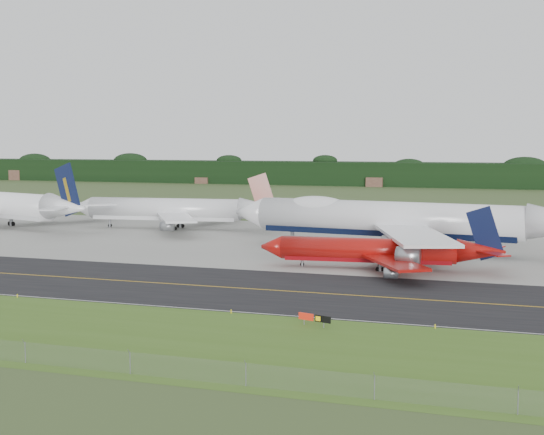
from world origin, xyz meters
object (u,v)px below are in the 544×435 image
(jet_ba_747, at_px, (400,220))
(jet_red_737, at_px, (381,251))
(jet_star_tail, at_px, (176,210))
(taxiway_sign, at_px, (314,318))

(jet_ba_747, distance_m, jet_red_737, 22.78)
(jet_ba_747, height_order, jet_star_tail, jet_ba_747)
(jet_red_737, xyz_separation_m, jet_star_tail, (-61.09, 45.32, 1.71))
(jet_ba_747, bearing_deg, jet_red_737, -89.91)
(jet_star_tail, distance_m, taxiway_sign, 108.07)
(jet_red_737, height_order, jet_star_tail, jet_star_tail)
(jet_red_737, bearing_deg, jet_star_tail, 143.43)
(taxiway_sign, bearing_deg, jet_red_737, 89.21)
(jet_ba_747, relative_size, taxiway_sign, 17.61)
(jet_red_737, height_order, taxiway_sign, jet_red_737)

